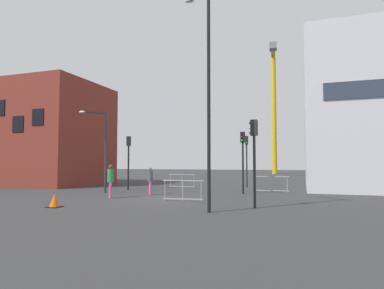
{
  "coord_description": "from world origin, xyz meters",
  "views": [
    {
      "loc": [
        7.25,
        -16.09,
        1.96
      ],
      "look_at": [
        0.0,
        5.29,
        3.24
      ],
      "focal_mm": 30.67,
      "sensor_mm": 36.0,
      "label": 1
    }
  ],
  "objects_px": {
    "traffic_cone_by_barrier": "(54,201)",
    "traffic_light_far": "(247,153)",
    "streetlamp_tall": "(206,78)",
    "streetlamp_short": "(102,143)",
    "traffic_light_island": "(243,152)",
    "construction_crane": "(274,94)",
    "traffic_light_crosswalk": "(129,154)",
    "pedestrian_waiting": "(150,179)",
    "pedestrian_walking": "(111,178)",
    "traffic_light_verge": "(254,148)"
  },
  "relations": [
    {
      "from": "traffic_light_verge",
      "to": "pedestrian_walking",
      "type": "xyz_separation_m",
      "value": [
        -8.23,
        1.51,
        -1.51
      ]
    },
    {
      "from": "pedestrian_walking",
      "to": "traffic_cone_by_barrier",
      "type": "distance_m",
      "value": 4.19
    },
    {
      "from": "streetlamp_tall",
      "to": "streetlamp_short",
      "type": "bearing_deg",
      "value": 147.37
    },
    {
      "from": "traffic_light_island",
      "to": "traffic_light_far",
      "type": "distance_m",
      "value": 5.67
    },
    {
      "from": "construction_crane",
      "to": "streetlamp_tall",
      "type": "bearing_deg",
      "value": -88.59
    },
    {
      "from": "streetlamp_tall",
      "to": "traffic_cone_by_barrier",
      "type": "xyz_separation_m",
      "value": [
        -6.79,
        -0.85,
        -5.15
      ]
    },
    {
      "from": "streetlamp_tall",
      "to": "traffic_light_island",
      "type": "height_order",
      "value": "streetlamp_tall"
    },
    {
      "from": "traffic_light_crosswalk",
      "to": "pedestrian_walking",
      "type": "bearing_deg",
      "value": -70.19
    },
    {
      "from": "construction_crane",
      "to": "pedestrian_waiting",
      "type": "bearing_deg",
      "value": -95.52
    },
    {
      "from": "traffic_light_island",
      "to": "pedestrian_waiting",
      "type": "xyz_separation_m",
      "value": [
        -5.36,
        -2.38,
        -1.67
      ]
    },
    {
      "from": "pedestrian_waiting",
      "to": "traffic_cone_by_barrier",
      "type": "relative_size",
      "value": 2.87
    },
    {
      "from": "traffic_light_verge",
      "to": "pedestrian_waiting",
      "type": "xyz_separation_m",
      "value": [
        -6.97,
        3.97,
        -1.62
      ]
    },
    {
      "from": "construction_crane",
      "to": "traffic_light_island",
      "type": "distance_m",
      "value": 41.92
    },
    {
      "from": "construction_crane",
      "to": "streetlamp_tall",
      "type": "xyz_separation_m",
      "value": [
        1.18,
        -48.27,
        -9.13
      ]
    },
    {
      "from": "construction_crane",
      "to": "traffic_light_island",
      "type": "bearing_deg",
      "value": -88.22
    },
    {
      "from": "traffic_light_far",
      "to": "construction_crane",
      "type": "bearing_deg",
      "value": 90.96
    },
    {
      "from": "construction_crane",
      "to": "streetlamp_short",
      "type": "distance_m",
      "value": 44.76
    },
    {
      "from": "traffic_light_far",
      "to": "pedestrian_walking",
      "type": "height_order",
      "value": "traffic_light_far"
    },
    {
      "from": "traffic_light_crosswalk",
      "to": "traffic_light_far",
      "type": "relative_size",
      "value": 0.95
    },
    {
      "from": "traffic_cone_by_barrier",
      "to": "streetlamp_short",
      "type": "bearing_deg",
      "value": 107.21
    },
    {
      "from": "traffic_light_crosswalk",
      "to": "traffic_light_island",
      "type": "relative_size",
      "value": 0.99
    },
    {
      "from": "traffic_light_island",
      "to": "pedestrian_walking",
      "type": "relative_size",
      "value": 2.13
    },
    {
      "from": "construction_crane",
      "to": "traffic_light_verge",
      "type": "distance_m",
      "value": 48.12
    },
    {
      "from": "construction_crane",
      "to": "traffic_cone_by_barrier",
      "type": "bearing_deg",
      "value": -96.5
    },
    {
      "from": "traffic_light_verge",
      "to": "streetlamp_tall",
      "type": "bearing_deg",
      "value": -133.73
    },
    {
      "from": "streetlamp_tall",
      "to": "traffic_light_island",
      "type": "bearing_deg",
      "value": 89.55
    },
    {
      "from": "traffic_light_island",
      "to": "pedestrian_waiting",
      "type": "distance_m",
      "value": 6.1
    },
    {
      "from": "pedestrian_walking",
      "to": "pedestrian_waiting",
      "type": "bearing_deg",
      "value": 62.89
    },
    {
      "from": "streetlamp_tall",
      "to": "traffic_light_crosswalk",
      "type": "height_order",
      "value": "streetlamp_tall"
    },
    {
      "from": "streetlamp_tall",
      "to": "streetlamp_short",
      "type": "relative_size",
      "value": 1.77
    },
    {
      "from": "streetlamp_tall",
      "to": "streetlamp_short",
      "type": "height_order",
      "value": "streetlamp_tall"
    },
    {
      "from": "traffic_cone_by_barrier",
      "to": "traffic_light_far",
      "type": "bearing_deg",
      "value": 67.02
    },
    {
      "from": "streetlamp_tall",
      "to": "streetlamp_short",
      "type": "xyz_separation_m",
      "value": [
        -8.79,
        5.63,
        -2.15
      ]
    },
    {
      "from": "traffic_light_far",
      "to": "pedestrian_walking",
      "type": "relative_size",
      "value": 2.23
    },
    {
      "from": "traffic_light_verge",
      "to": "traffic_cone_by_barrier",
      "type": "bearing_deg",
      "value": -162.94
    },
    {
      "from": "streetlamp_short",
      "to": "pedestrian_walking",
      "type": "distance_m",
      "value": 3.92
    },
    {
      "from": "traffic_light_crosswalk",
      "to": "pedestrian_waiting",
      "type": "bearing_deg",
      "value": -42.37
    },
    {
      "from": "streetlamp_tall",
      "to": "pedestrian_walking",
      "type": "bearing_deg",
      "value": 153.6
    },
    {
      "from": "construction_crane",
      "to": "traffic_light_crosswalk",
      "type": "xyz_separation_m",
      "value": [
        -7.31,
        -39.64,
        -11.91
      ]
    },
    {
      "from": "pedestrian_walking",
      "to": "traffic_cone_by_barrier",
      "type": "bearing_deg",
      "value": -93.2
    },
    {
      "from": "construction_crane",
      "to": "traffic_light_far",
      "type": "xyz_separation_m",
      "value": [
        0.58,
        -34.55,
        -11.78
      ]
    },
    {
      "from": "traffic_cone_by_barrier",
      "to": "construction_crane",
      "type": "bearing_deg",
      "value": 83.5
    },
    {
      "from": "streetlamp_tall",
      "to": "streetlamp_short",
      "type": "distance_m",
      "value": 10.66
    },
    {
      "from": "traffic_light_verge",
      "to": "pedestrian_walking",
      "type": "height_order",
      "value": "traffic_light_verge"
    },
    {
      "from": "pedestrian_waiting",
      "to": "traffic_light_crosswalk",
      "type": "bearing_deg",
      "value": 137.63
    },
    {
      "from": "construction_crane",
      "to": "traffic_light_far",
      "type": "relative_size",
      "value": 5.39
    },
    {
      "from": "streetlamp_tall",
      "to": "pedestrian_waiting",
      "type": "height_order",
      "value": "streetlamp_tall"
    },
    {
      "from": "construction_crane",
      "to": "streetlamp_short",
      "type": "relative_size",
      "value": 4.19
    },
    {
      "from": "streetlamp_short",
      "to": "pedestrian_walking",
      "type": "height_order",
      "value": "streetlamp_short"
    },
    {
      "from": "construction_crane",
      "to": "traffic_light_island",
      "type": "relative_size",
      "value": 5.65
    }
  ]
}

